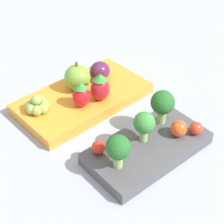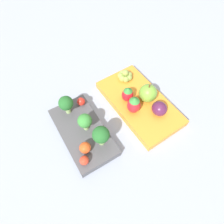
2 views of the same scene
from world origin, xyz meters
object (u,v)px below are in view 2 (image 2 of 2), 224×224
(grape_cluster, at_px, (125,76))
(broccoli_floret_0, at_px, (85,121))
(cherry_tomato_1, at_px, (84,160))
(strawberry_0, at_px, (134,105))
(strawberry_1, at_px, (128,94))
(broccoli_floret_2, at_px, (101,135))
(plum, at_px, (159,109))
(cherry_tomato_2, at_px, (81,102))
(apple, at_px, (148,93))
(cherry_tomato_0, at_px, (85,148))
(bento_box_savoury, at_px, (83,132))
(bento_box_fruit, at_px, (139,102))
(broccoli_floret_1, at_px, (66,104))

(grape_cluster, bearing_deg, broccoli_floret_0, 113.23)
(cherry_tomato_1, height_order, strawberry_0, strawberry_0)
(strawberry_1, bearing_deg, broccoli_floret_2, 117.50)
(plum, height_order, grape_cluster, plum)
(broccoli_floret_2, bearing_deg, cherry_tomato_2, -8.08)
(broccoli_floret_0, bearing_deg, apple, -95.24)
(cherry_tomato_2, bearing_deg, strawberry_1, -118.16)
(cherry_tomato_0, xyz_separation_m, cherry_tomato_1, (-0.02, 0.02, -0.00))
(cherry_tomato_1, distance_m, strawberry_0, 0.17)
(bento_box_savoury, bearing_deg, plum, -110.22)
(bento_box_fruit, distance_m, strawberry_1, 0.04)
(broccoli_floret_2, height_order, grape_cluster, broccoli_floret_2)
(cherry_tomato_1, relative_size, apple, 0.37)
(bento_box_fruit, distance_m, apple, 0.04)
(bento_box_fruit, relative_size, cherry_tomato_1, 11.57)
(apple, bearing_deg, cherry_tomato_1, 103.65)
(cherry_tomato_2, xyz_separation_m, grape_cluster, (0.01, -0.14, -0.00))
(cherry_tomato_1, xyz_separation_m, cherry_tomato_2, (0.13, -0.07, 0.00))
(bento_box_fruit, bearing_deg, grape_cluster, -11.05)
(bento_box_fruit, distance_m, broccoli_floret_0, 0.16)
(bento_box_savoury, xyz_separation_m, plum, (-0.07, -0.18, 0.03))
(cherry_tomato_2, bearing_deg, plum, -132.78)
(broccoli_floret_1, distance_m, plum, 0.22)
(broccoli_floret_2, xyz_separation_m, strawberry_0, (0.03, -0.11, -0.01))
(cherry_tomato_0, bearing_deg, strawberry_1, -70.09)
(bento_box_fruit, relative_size, cherry_tomato_2, 11.33)
(cherry_tomato_1, relative_size, grape_cluster, 0.49)
(broccoli_floret_0, relative_size, cherry_tomato_2, 2.42)
(bento_box_fruit, xyz_separation_m, broccoli_floret_2, (-0.04, 0.14, 0.05))
(cherry_tomato_1, xyz_separation_m, apple, (0.05, -0.22, 0.01))
(plum, xyz_separation_m, grape_cluster, (0.14, -0.00, -0.01))
(cherry_tomato_1, height_order, plum, plum)
(broccoli_floret_2, distance_m, cherry_tomato_0, 0.05)
(cherry_tomato_1, bearing_deg, broccoli_floret_0, -33.45)
(bento_box_fruit, height_order, broccoli_floret_1, broccoli_floret_1)
(broccoli_floret_0, height_order, cherry_tomato_0, broccoli_floret_0)
(strawberry_0, distance_m, grape_cluster, 0.11)
(cherry_tomato_0, distance_m, strawberry_0, 0.15)
(broccoli_floret_0, distance_m, grape_cluster, 0.18)
(grape_cluster, bearing_deg, apple, -178.17)
(strawberry_0, height_order, plum, strawberry_0)
(cherry_tomato_1, distance_m, cherry_tomato_2, 0.15)
(bento_box_savoury, distance_m, strawberry_1, 0.14)
(bento_box_savoury, distance_m, plum, 0.19)
(broccoli_floret_1, bearing_deg, broccoli_floret_0, -169.63)
(grape_cluster, bearing_deg, cherry_tomato_1, 123.35)
(cherry_tomato_1, relative_size, plum, 0.52)
(broccoli_floret_0, relative_size, apple, 0.91)
(broccoli_floret_1, height_order, broccoli_floret_2, broccoli_floret_2)
(broccoli_floret_2, height_order, strawberry_0, broccoli_floret_2)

